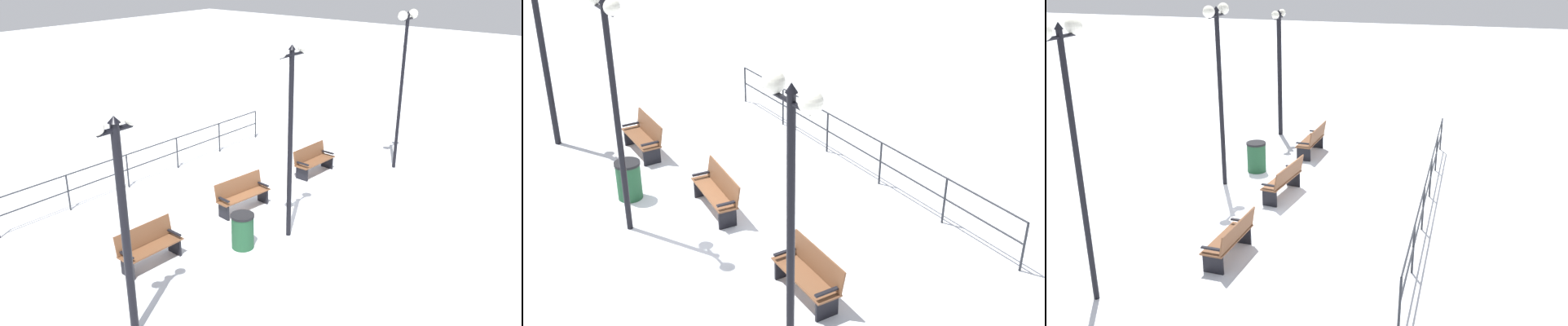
# 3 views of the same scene
# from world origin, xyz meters

# --- Properties ---
(ground_plane) EXTENTS (80.00, 80.00, 0.00)m
(ground_plane) POSITION_xyz_m (0.00, 0.00, 0.00)
(ground_plane) COLOR white
(ground_plane) RESTS_ON ground
(bench_nearest) EXTENTS (0.61, 1.57, 0.94)m
(bench_nearest) POSITION_xyz_m (0.06, -3.48, 0.48)
(bench_nearest) COLOR brown
(bench_nearest) RESTS_ON ground
(bench_second) EXTENTS (0.69, 1.72, 0.93)m
(bench_second) POSITION_xyz_m (-0.13, 0.01, 0.49)
(bench_second) COLOR brown
(bench_second) RESTS_ON ground
(bench_third) EXTENTS (0.62, 1.60, 0.89)m
(bench_third) POSITION_xyz_m (-0.09, 3.49, 0.46)
(bench_third) COLOR brown
(bench_third) RESTS_ON ground
(lamppost_near) EXTENTS (0.26, 0.94, 4.30)m
(lamppost_near) POSITION_xyz_m (1.75, -5.27, 2.72)
(lamppost_near) COLOR black
(lamppost_near) RESTS_ON ground
(lamppost_middle) EXTENTS (0.30, 1.18, 4.87)m
(lamppost_middle) POSITION_xyz_m (1.75, -0.36, 3.46)
(lamppost_middle) COLOR black
(lamppost_middle) RESTS_ON ground
(lamppost_far) EXTENTS (0.29, 1.02, 5.11)m
(lamppost_far) POSITION_xyz_m (1.75, 5.61, 3.68)
(lamppost_far) COLOR black
(lamppost_far) RESTS_ON ground
(waterfront_railing) EXTENTS (0.05, 10.22, 1.08)m
(waterfront_railing) POSITION_xyz_m (-3.82, 0.00, 0.72)
(waterfront_railing) COLOR #26282D
(waterfront_railing) RESTS_ON ground
(trash_bin) EXTENTS (0.57, 0.57, 0.89)m
(trash_bin) POSITION_xyz_m (1.25, -1.56, 0.45)
(trash_bin) COLOR #1E4C2D
(trash_bin) RESTS_ON ground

